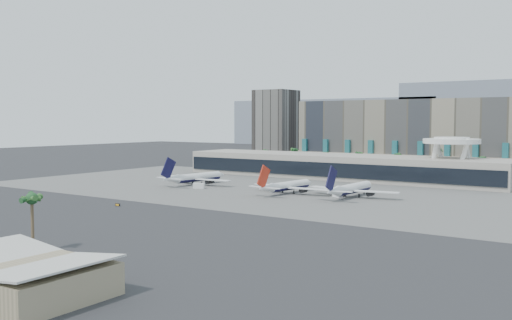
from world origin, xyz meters
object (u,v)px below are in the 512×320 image
Objects in this scene: service_vehicle_a at (199,186)px; service_vehicle_b at (337,195)px; airliner_right at (351,189)px; airliner_centre at (287,186)px; airliner_left at (196,177)px; taxiway_sign at (118,205)px.

service_vehicle_a is 63.15m from service_vehicle_b.
airliner_centre is at bearing -168.96° from airliner_right.
airliner_left reaches higher than service_vehicle_b.
taxiway_sign is (20.66, -66.27, -2.98)m from airliner_left.
airliner_right is (26.20, 4.37, 0.19)m from airliner_centre.
airliner_left is 19.22× the size of taxiway_sign.
airliner_left is at bearing -165.05° from service_vehicle_b.
airliner_centre is 26.56m from airliner_right.
service_vehicle_a is at bearing -165.15° from airliner_centre.
airliner_left is 69.48m from taxiway_sign.
airliner_left is 1.08× the size of airliner_centre.
service_vehicle_a reaches higher than service_vehicle_b.
airliner_centre is at bearing -159.49° from service_vehicle_b.
airliner_centre is 7.58× the size of service_vehicle_a.
taxiway_sign is at bearing -111.10° from airliner_centre.
airliner_left is 11.16× the size of service_vehicle_b.
service_vehicle_a is 2.35× the size of taxiway_sign.
airliner_right is 8.02× the size of service_vehicle_a.
airliner_right reaches higher than service_vehicle_b.
taxiway_sign is (-30.99, -62.25, -2.73)m from airliner_centre.
airliner_right is 5.90m from service_vehicle_b.
airliner_right is 67.98m from service_vehicle_a.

